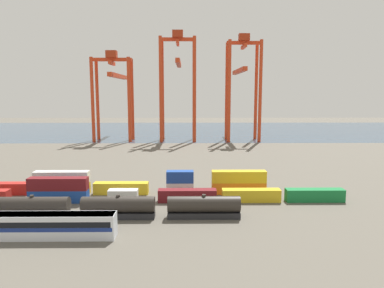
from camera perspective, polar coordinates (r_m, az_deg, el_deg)
name	(u,v)px	position (r m, az deg, el deg)	size (l,w,h in m)	color
ground_plane	(135,164)	(117.13, -8.91, -3.08)	(420.00, 420.00, 0.00)	#5B564C
harbour_water	(160,130)	(217.26, -5.10, 2.14)	(400.00, 110.00, 0.01)	#384C60
freight_tank_row	(75,207)	(69.58, -17.87, -9.45)	(59.55, 2.87, 4.33)	#232326
shipping_container_2	(59,196)	(80.69, -20.24, -7.68)	(12.10, 2.44, 2.60)	#1C4299
shipping_container_3	(58,184)	(80.04, -20.33, -5.89)	(12.10, 2.44, 2.60)	maroon
shipping_container_4	(123,196)	(77.29, -10.79, -8.00)	(6.04, 2.44, 2.60)	silver
shipping_container_5	(187,196)	(76.10, -0.76, -8.11)	(12.10, 2.44, 2.60)	maroon
shipping_container_6	(251,195)	(77.24, 9.28, -7.98)	(12.10, 2.44, 2.60)	gold
shipping_container_7	(315,195)	(80.59, 18.75, -7.63)	(12.10, 2.44, 2.60)	#197538
shipping_container_10	(3,189)	(91.76, -27.62, -6.23)	(12.10, 2.44, 2.60)	#AD211C
shipping_container_11	(62,188)	(86.61, -19.76, -6.58)	(12.10, 2.44, 2.60)	gold
shipping_container_12	(62,177)	(86.01, -19.84, -4.91)	(12.10, 2.44, 2.60)	silver
shipping_container_13	(121,188)	(83.26, -11.08, -6.84)	(12.10, 2.44, 2.60)	gold
shipping_container_14	(180,188)	(81.92, -1.89, -6.93)	(6.04, 2.44, 2.60)	silver
shipping_container_15	(180,177)	(81.28, -1.90, -5.16)	(6.04, 2.44, 2.60)	#1C4299
shipping_container_16	(239,188)	(82.69, 7.36, -6.85)	(12.10, 2.44, 2.60)	orange
shipping_container_17	(239,177)	(82.06, 7.39, -5.10)	(12.10, 2.44, 2.60)	gold
gantry_crane_west	(114,86)	(177.13, -12.16, 8.99)	(18.18, 41.28, 41.45)	red
gantry_crane_central	(178,75)	(172.79, -2.21, 10.75)	(16.75, 37.08, 50.48)	red
gantry_crane_east	(242,78)	(174.99, 7.92, 10.20)	(15.69, 39.22, 48.98)	red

